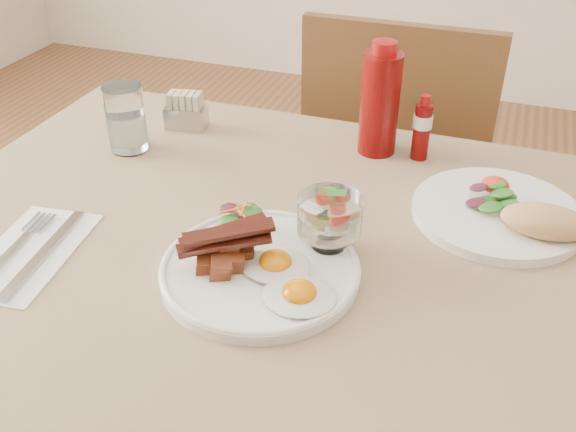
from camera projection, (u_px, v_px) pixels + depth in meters
name	position (u px, v px, depth m)	size (l,w,h in m)	color
table	(319.00, 295.00, 1.00)	(1.33, 0.88, 0.75)	brown
chair_far	(396.00, 173.00, 1.59)	(0.42, 0.42, 0.93)	brown
main_plate	(260.00, 270.00, 0.89)	(0.28, 0.28, 0.02)	white
fried_eggs	(287.00, 278.00, 0.85)	(0.16, 0.15, 0.03)	silver
bacon_potato_pile	(225.00, 249.00, 0.87)	(0.13, 0.11, 0.06)	brown
side_salad	(241.00, 220.00, 0.96)	(0.08, 0.08, 0.04)	#1B4F15
fruit_cup	(330.00, 215.00, 0.90)	(0.09, 0.09, 0.09)	white
second_plate	(508.00, 213.00, 1.00)	(0.27, 0.27, 0.07)	white
ketchup_bottle	(380.00, 102.00, 1.15)	(0.09, 0.09, 0.21)	#5C0505
hot_sauce_bottle	(422.00, 128.00, 1.15)	(0.05, 0.05, 0.12)	#5C0505
sugar_caddy	(186.00, 113.00, 1.27)	(0.09, 0.06, 0.07)	#A9A9AD
water_glass	(126.00, 122.00, 1.19)	(0.07, 0.07, 0.12)	white
napkin_cutlery	(30.00, 253.00, 0.94)	(0.15, 0.24, 0.01)	white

